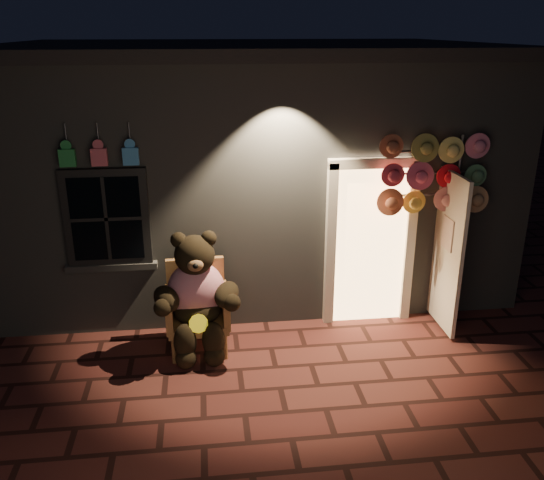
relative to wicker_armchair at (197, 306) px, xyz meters
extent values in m
plane|color=#552620|center=(0.88, -1.03, -0.53)|extent=(60.00, 60.00, 0.00)
cube|color=slate|center=(0.88, 2.97, 1.12)|extent=(7.00, 5.00, 3.30)
cube|color=black|center=(0.88, 2.97, 2.85)|extent=(7.30, 5.30, 0.16)
cube|color=black|center=(-1.02, 0.43, 1.02)|extent=(1.00, 0.10, 1.20)
cube|color=black|center=(-1.02, 0.40, 1.02)|extent=(0.82, 0.06, 1.02)
cube|color=slate|center=(-1.02, 0.43, 0.39)|extent=(1.10, 0.14, 0.08)
cube|color=#FFBF72|center=(2.23, 0.45, 0.52)|extent=(0.92, 0.10, 2.10)
cube|color=beige|center=(1.71, 0.41, 0.52)|extent=(0.12, 0.12, 2.20)
cube|color=beige|center=(2.75, 0.41, 0.52)|extent=(0.12, 0.12, 2.20)
cube|color=beige|center=(2.23, 0.41, 1.60)|extent=(1.16, 0.12, 0.12)
cube|color=beige|center=(3.13, 0.07, 0.52)|extent=(0.05, 0.80, 2.00)
cube|color=#227F3B|center=(-1.37, 0.35, 1.77)|extent=(0.18, 0.07, 0.20)
cylinder|color=#59595E|center=(-1.37, 0.41, 2.02)|extent=(0.02, 0.02, 0.25)
cube|color=#C04F5E|center=(-1.02, 0.35, 1.77)|extent=(0.18, 0.07, 0.20)
cylinder|color=#59595E|center=(-1.02, 0.41, 2.02)|extent=(0.02, 0.02, 0.25)
cube|color=#3680C0|center=(-0.67, 0.35, 1.77)|extent=(0.18, 0.07, 0.20)
cylinder|color=#59595E|center=(-0.67, 0.41, 2.02)|extent=(0.02, 0.02, 0.25)
cube|color=#AD7F43|center=(0.00, -0.09, -0.16)|extent=(0.72, 0.68, 0.10)
cube|color=#AD7F43|center=(-0.01, 0.21, 0.19)|extent=(0.70, 0.11, 0.70)
cube|color=#AD7F43|center=(-0.32, -0.12, 0.04)|extent=(0.10, 0.60, 0.40)
cube|color=#AD7F43|center=(0.33, -0.09, 0.04)|extent=(0.10, 0.60, 0.40)
cylinder|color=#AD7F43|center=(-0.28, -0.38, -0.37)|extent=(0.05, 0.05, 0.32)
cylinder|color=#AD7F43|center=(0.31, -0.35, -0.37)|extent=(0.05, 0.05, 0.32)
cylinder|color=#AD7F43|center=(-0.31, 0.18, -0.37)|extent=(0.05, 0.05, 0.32)
cylinder|color=#AD7F43|center=(0.29, 0.20, -0.37)|extent=(0.05, 0.05, 0.32)
ellipsoid|color=#C3143B|center=(0.00, -0.04, 0.22)|extent=(0.71, 0.58, 0.72)
ellipsoid|color=black|center=(0.00, -0.12, 0.01)|extent=(0.59, 0.51, 0.34)
sphere|color=black|center=(0.00, -0.09, 0.70)|extent=(0.49, 0.49, 0.47)
sphere|color=black|center=(-0.17, -0.06, 0.88)|extent=(0.18, 0.18, 0.18)
sphere|color=black|center=(0.17, -0.05, 0.88)|extent=(0.18, 0.18, 0.18)
ellipsoid|color=brown|center=(0.01, -0.30, 0.66)|extent=(0.19, 0.14, 0.15)
ellipsoid|color=black|center=(-0.34, -0.27, 0.25)|extent=(0.42, 0.54, 0.26)
ellipsoid|color=black|center=(0.35, -0.24, 0.25)|extent=(0.39, 0.53, 0.26)
ellipsoid|color=black|center=(-0.15, -0.43, -0.24)|extent=(0.26, 0.26, 0.45)
ellipsoid|color=black|center=(0.18, -0.41, -0.24)|extent=(0.26, 0.26, 0.45)
sphere|color=black|center=(-0.14, -0.49, -0.42)|extent=(0.24, 0.24, 0.24)
sphere|color=black|center=(0.18, -0.47, -0.42)|extent=(0.24, 0.24, 0.24)
cylinder|color=yellow|center=(0.02, -0.42, -0.01)|extent=(0.23, 0.10, 0.21)
cylinder|color=#59595E|center=(3.28, 0.35, 0.70)|extent=(0.04, 0.04, 2.46)
cylinder|color=#59595E|center=(3.01, 0.33, 1.75)|extent=(1.09, 0.03, 0.03)
cylinder|color=#59595E|center=(3.01, 0.33, 1.47)|extent=(1.09, 0.03, 0.03)
cylinder|color=#59595E|center=(3.01, 0.33, 1.20)|extent=(1.09, 0.03, 0.03)
cylinder|color=brown|center=(2.38, 0.27, 1.79)|extent=(0.31, 0.11, 0.31)
cylinder|color=olive|center=(2.74, 0.24, 1.79)|extent=(0.31, 0.11, 0.31)
cylinder|color=#F1DF75|center=(3.11, 0.21, 1.79)|extent=(0.31, 0.11, 0.31)
cylinder|color=pink|center=(3.47, 0.27, 1.79)|extent=(0.31, 0.11, 0.31)
cylinder|color=#B7344A|center=(2.38, 0.24, 1.47)|extent=(0.31, 0.11, 0.31)
cylinder|color=#D64D73|center=(2.74, 0.21, 1.47)|extent=(0.31, 0.11, 0.31)
cylinder|color=red|center=(3.11, 0.27, 1.47)|extent=(0.31, 0.11, 0.31)
cylinder|color=#558E61|center=(3.47, 0.24, 1.47)|extent=(0.31, 0.11, 0.31)
cylinder|color=#CB6640|center=(2.38, 0.21, 1.15)|extent=(0.31, 0.11, 0.31)
cylinder|color=#EFCA4C|center=(2.74, 0.27, 1.15)|extent=(0.31, 0.11, 0.31)
cylinder|color=pink|center=(3.11, 0.24, 1.15)|extent=(0.31, 0.11, 0.31)
cylinder|color=tan|center=(3.47, 0.21, 1.15)|extent=(0.31, 0.11, 0.31)
camera|label=1|loc=(0.15, -6.27, 3.16)|focal=38.00mm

